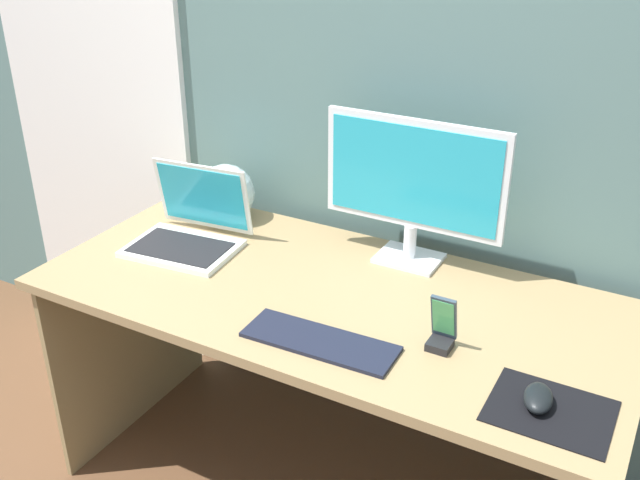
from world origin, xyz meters
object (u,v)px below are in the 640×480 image
Objects in this scene: laptop at (189,230)px; keyboard_external at (320,341)px; fishbowl at (226,193)px; mouse at (538,398)px; phone_in_dock at (442,330)px; monitor at (413,184)px.

keyboard_external is (0.59, -0.26, -0.04)m from laptop.
laptop is 0.22m from fishbowl.
phone_in_dock reaches higher than mouse.
keyboard_external is at bearing -92.56° from monitor.
mouse is at bearing -22.29° from fishbowl.
fishbowl is 1.20m from mouse.
fishbowl reaches higher than mouse.
fishbowl is 0.77m from keyboard_external.
fishbowl is at bearing -178.68° from monitor.
keyboard_external is at bearing -24.09° from laptop.
monitor reaches higher than mouse.
fishbowl reaches higher than phone_in_dock.
fishbowl is 0.49× the size of keyboard_external.
monitor is 2.83× the size of fishbowl.
mouse is (1.10, -0.24, -0.03)m from laptop.
fishbowl reaches higher than keyboard_external.
mouse is (0.48, -0.47, -0.22)m from monitor.
fishbowl is at bearing 147.06° from mouse.
phone_in_dock is (-0.25, 0.11, 0.03)m from mouse.
laptop reaches higher than mouse.
fishbowl is 1.84× the size of mouse.
fishbowl is (-0.02, 0.21, 0.04)m from laptop.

